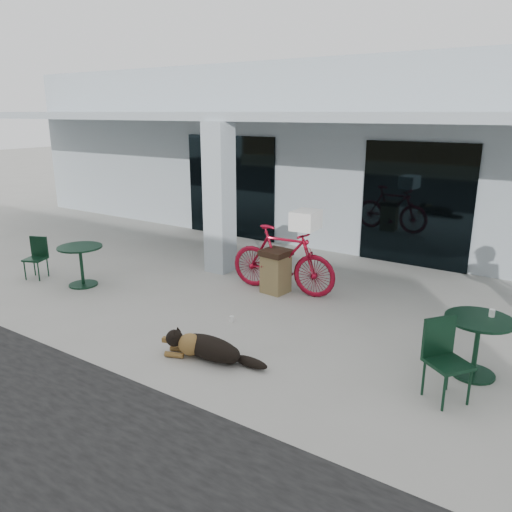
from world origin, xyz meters
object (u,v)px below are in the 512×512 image
Objects in this scene: cafe_chair_near at (35,258)px; cafe_chair_far_a at (448,362)px; bicycle at (283,260)px; dog at (210,347)px; cafe_table_near at (82,266)px; cafe_table_far at (476,347)px; trash_receptacle at (276,271)px.

cafe_chair_near is 0.86× the size of cafe_chair_far_a.
dog is at bearing -173.97° from bicycle.
cafe_chair_near is at bearing -168.10° from cafe_table_near.
trash_receptacle is (-3.77, 1.23, 0.02)m from cafe_table_far.
cafe_table_far is at bearing -114.90° from bicycle.
bicycle is 2.54× the size of trash_receptacle.
cafe_table_near is (-3.45, -1.88, -0.24)m from bicycle.
bicycle is at bearing 2.88° from cafe_chair_near.
cafe_chair_far_a is (8.13, -0.02, 0.07)m from cafe_chair_near.
trash_receptacle reaches higher than cafe_table_far.
cafe_chair_near is 4.95m from trash_receptacle.
dog is 3.07m from cafe_chair_far_a.
cafe_table_near is 1.00× the size of cafe_table_far.
trash_receptacle is (4.52, 2.02, -0.01)m from cafe_chair_near.
cafe_chair_near is 1.00× the size of cafe_table_far.
bicycle is 3.92m from cafe_table_far.
trash_receptacle is at bearing 161.92° from cafe_table_far.
cafe_chair_far_a reaches higher than cafe_chair_near.
bicycle is 2.49× the size of cafe_chair_near.
cafe_chair_near is at bearing -155.88° from trash_receptacle.
dog is at bearing -30.41° from cafe_chair_near.
bicycle is at bearing 95.00° from cafe_chair_far_a.
bicycle reaches higher than cafe_table_far.
cafe_chair_near reaches higher than cafe_table_far.
cafe_table_far is 0.83m from cafe_chair_far_a.
cafe_chair_near is (-5.17, 0.78, 0.23)m from dog.
cafe_chair_far_a is (2.95, 0.76, 0.30)m from dog.
cafe_chair_far_a is 1.18× the size of trash_receptacle.
cafe_table_near is at bearing 124.16° from cafe_chair_far_a.
dog is 1.36× the size of cafe_table_near.
cafe_table_near is 1.02× the size of trash_receptacle.
cafe_chair_near is (-4.61, -2.12, -0.21)m from bicycle.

